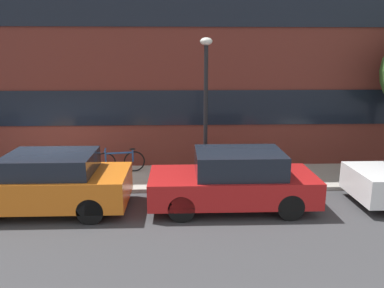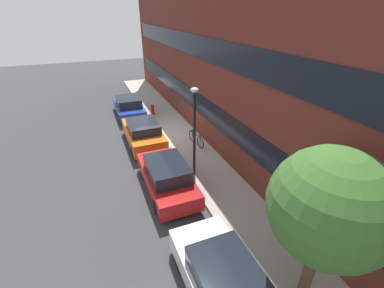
{
  "view_description": "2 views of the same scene",
  "coord_description": "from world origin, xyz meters",
  "px_view_note": "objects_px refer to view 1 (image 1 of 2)",
  "views": [
    {
      "loc": [
        3.59,
        -9.53,
        3.63
      ],
      "look_at": [
        3.94,
        0.07,
        1.34
      ],
      "focal_mm": 35.0,
      "sensor_mm": 36.0,
      "label": 1
    },
    {
      "loc": [
        13.25,
        -3.29,
        6.72
      ],
      "look_at": [
        3.66,
        0.55,
        1.27
      ],
      "focal_mm": 24.0,
      "sensor_mm": 36.0,
      "label": 2
    }
  ],
  "objects_px": {
    "parked_car_orange": "(47,183)",
    "lamp_post": "(206,95)",
    "parked_car_red": "(234,180)",
    "bicycle": "(120,161)"
  },
  "relations": [
    {
      "from": "parked_car_orange",
      "to": "lamp_post",
      "type": "height_order",
      "value": "lamp_post"
    },
    {
      "from": "parked_car_red",
      "to": "lamp_post",
      "type": "xyz_separation_m",
      "value": [
        -0.59,
        1.44,
        1.9
      ]
    },
    {
      "from": "parked_car_orange",
      "to": "bicycle",
      "type": "xyz_separation_m",
      "value": [
        1.3,
        2.6,
        -0.22
      ]
    },
    {
      "from": "parked_car_orange",
      "to": "lamp_post",
      "type": "relative_size",
      "value": 0.97
    },
    {
      "from": "parked_car_red",
      "to": "bicycle",
      "type": "distance_m",
      "value": 4.08
    },
    {
      "from": "lamp_post",
      "to": "parked_car_orange",
      "type": "bearing_deg",
      "value": -159.39
    },
    {
      "from": "parked_car_orange",
      "to": "parked_car_red",
      "type": "xyz_separation_m",
      "value": [
        4.43,
        -0.0,
        0.0
      ]
    },
    {
      "from": "parked_car_orange",
      "to": "parked_car_red",
      "type": "height_order",
      "value": "parked_car_red"
    },
    {
      "from": "parked_car_orange",
      "to": "parked_car_red",
      "type": "distance_m",
      "value": 4.43
    },
    {
      "from": "lamp_post",
      "to": "parked_car_red",
      "type": "bearing_deg",
      "value": -67.88
    }
  ]
}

